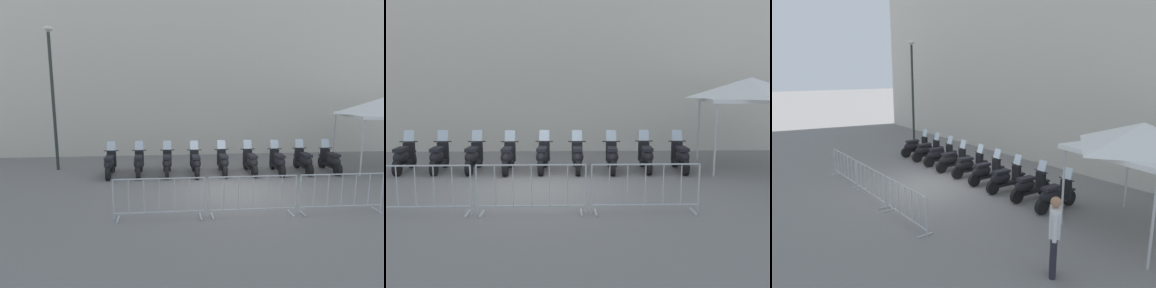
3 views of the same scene
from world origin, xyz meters
TOP-DOWN VIEW (x-y plane):
  - ground_plane at (0.00, 0.00)m, footprint 120.00×120.00m
  - motorcycle_0 at (-4.52, 1.39)m, footprint 0.64×1.72m
  - motorcycle_1 at (-3.46, 1.54)m, footprint 0.65×1.72m
  - motorcycle_2 at (-2.40, 1.66)m, footprint 0.59×1.72m
  - motorcycle_3 at (-1.32, 1.73)m, footprint 0.61×1.72m
  - motorcycle_4 at (-0.27, 1.92)m, footprint 0.56×1.73m
  - motorcycle_5 at (0.80, 2.02)m, footprint 0.61×1.72m
  - motorcycle_6 at (1.86, 2.14)m, footprint 0.56×1.73m
  - motorcycle_7 at (2.91, 2.35)m, footprint 0.58×1.73m
  - motorcycle_8 at (3.98, 2.44)m, footprint 0.59×1.72m
  - barrier_segment_0 at (-2.06, -2.45)m, footprint 2.27×0.73m
  - barrier_segment_1 at (0.30, -2.12)m, footprint 2.27×0.73m
  - barrier_segment_2 at (2.65, -1.79)m, footprint 2.27×0.73m
  - canopy_tent at (6.17, 3.19)m, footprint 2.89×2.89m

SIDE VIEW (x-z plane):
  - ground_plane at x=0.00m, z-range 0.00..0.00m
  - motorcycle_0 at x=-4.52m, z-range -0.16..1.07m
  - motorcycle_1 at x=-3.46m, z-range -0.16..1.07m
  - motorcycle_2 at x=-2.40m, z-range -0.16..1.07m
  - motorcycle_3 at x=-1.32m, z-range -0.16..1.07m
  - motorcycle_4 at x=-0.27m, z-range -0.16..1.07m
  - motorcycle_5 at x=0.80m, z-range -0.16..1.07m
  - motorcycle_6 at x=1.86m, z-range -0.16..1.07m
  - motorcycle_7 at x=2.91m, z-range -0.16..1.07m
  - motorcycle_8 at x=3.98m, z-range -0.16..1.07m
  - barrier_segment_0 at x=-2.06m, z-range -0.01..1.06m
  - barrier_segment_1 at x=0.30m, z-range -0.01..1.06m
  - barrier_segment_2 at x=2.65m, z-range -0.01..1.06m
  - canopy_tent at x=6.17m, z-range 1.06..3.97m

